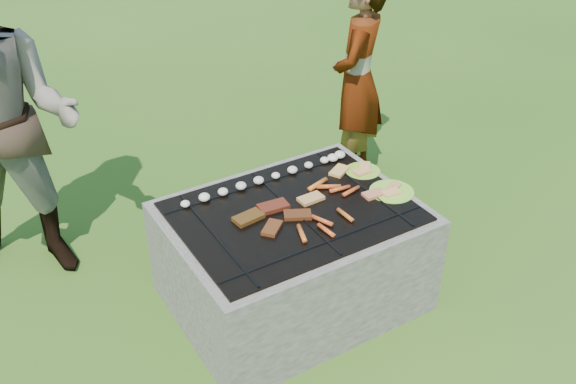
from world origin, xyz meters
The scene contains 9 objects.
lawn centered at (0.00, 0.00, 0.00)m, with size 60.00×60.00×0.00m, color #244C13.
fire_pit centered at (0.00, 0.00, 0.28)m, with size 1.30×1.00×0.62m.
mushrooms centered at (0.09, 0.33, 0.63)m, with size 1.06×0.07×0.05m.
pork_slabs centered at (-0.13, 0.01, 0.62)m, with size 0.39×0.28×0.02m.
sausages centered at (0.18, -0.06, 0.62)m, with size 0.54×0.48×0.03m.
bread_on_grate centered at (0.32, 0.05, 0.62)m, with size 0.45×0.40×0.02m.
plate_far centered at (0.56, 0.14, 0.61)m, with size 0.22×0.22×0.03m.
plate_near centered at (0.56, -0.13, 0.61)m, with size 0.26×0.26×0.03m.
cook centered at (1.12, 0.96, 0.75)m, with size 0.55×0.36×1.50m, color #A49A89.
Camera 1 is at (-1.47, -2.36, 2.52)m, focal length 40.00 mm.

